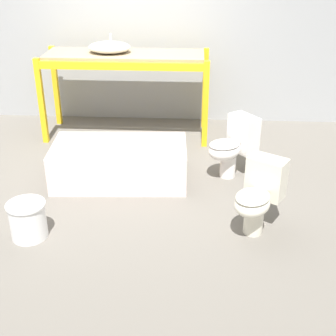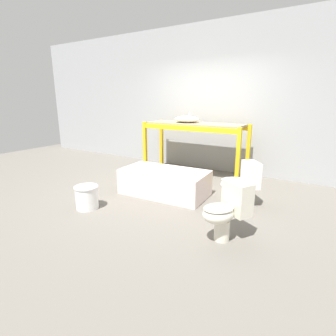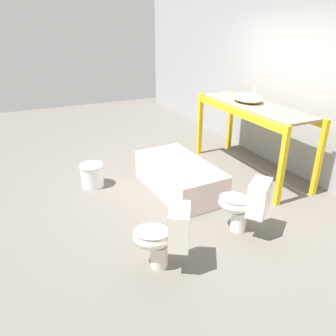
{
  "view_description": "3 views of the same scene",
  "coord_description": "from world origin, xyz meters",
  "px_view_note": "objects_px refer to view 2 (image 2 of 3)",
  "views": [
    {
      "loc": [
        0.87,
        -4.83,
        2.54
      ],
      "look_at": [
        0.62,
        -0.76,
        0.46
      ],
      "focal_mm": 50.0,
      "sensor_mm": 36.0,
      "label": 1
    },
    {
      "loc": [
        2.36,
        -3.84,
        1.62
      ],
      "look_at": [
        0.39,
        -0.65,
        0.62
      ],
      "focal_mm": 28.0,
      "sensor_mm": 36.0,
      "label": 2
    },
    {
      "loc": [
        3.89,
        -2.2,
        2.31
      ],
      "look_at": [
        0.5,
        -0.6,
        0.61
      ],
      "focal_mm": 35.0,
      "sensor_mm": 36.0,
      "label": 3
    }
  ],
  "objects_px": {
    "toilet_near": "(241,182)",
    "bathtub_main": "(165,180)",
    "toilet_far": "(227,209)",
    "bucket_white": "(87,197)",
    "sink_basin": "(187,119)"
  },
  "relations": [
    {
      "from": "sink_basin",
      "to": "toilet_near",
      "type": "relative_size",
      "value": 0.79
    },
    {
      "from": "bucket_white",
      "to": "bathtub_main",
      "type": "bearing_deg",
      "value": 59.24
    },
    {
      "from": "sink_basin",
      "to": "bucket_white",
      "type": "bearing_deg",
      "value": -98.59
    },
    {
      "from": "toilet_far",
      "to": "toilet_near",
      "type": "bearing_deg",
      "value": 129.52
    },
    {
      "from": "sink_basin",
      "to": "bathtub_main",
      "type": "xyz_separation_m",
      "value": [
        0.3,
        -1.36,
        -0.94
      ]
    },
    {
      "from": "toilet_near",
      "to": "bathtub_main",
      "type": "bearing_deg",
      "value": -117.84
    },
    {
      "from": "bathtub_main",
      "to": "toilet_far",
      "type": "xyz_separation_m",
      "value": [
        1.42,
        -0.89,
        0.13
      ]
    },
    {
      "from": "toilet_near",
      "to": "toilet_far",
      "type": "distance_m",
      "value": 1.11
    },
    {
      "from": "toilet_near",
      "to": "toilet_far",
      "type": "height_order",
      "value": "same"
    },
    {
      "from": "bucket_white",
      "to": "sink_basin",
      "type": "bearing_deg",
      "value": 81.41
    },
    {
      "from": "sink_basin",
      "to": "bucket_white",
      "type": "relative_size",
      "value": 1.54
    },
    {
      "from": "bathtub_main",
      "to": "toilet_far",
      "type": "relative_size",
      "value": 2.19
    },
    {
      "from": "sink_basin",
      "to": "toilet_near",
      "type": "distance_m",
      "value": 2.09
    },
    {
      "from": "sink_basin",
      "to": "toilet_near",
      "type": "bearing_deg",
      "value": -36.39
    },
    {
      "from": "bathtub_main",
      "to": "toilet_near",
      "type": "bearing_deg",
      "value": 6.42
    }
  ]
}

